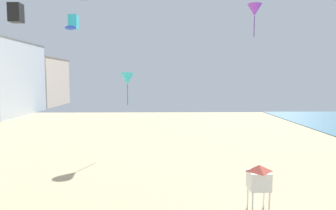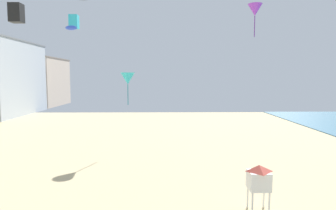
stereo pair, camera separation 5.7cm
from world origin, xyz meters
TOP-DOWN VIEW (x-y plane):
  - boardwalk_hotel_distant at (-28.38, 76.34)m, footprint 12.31×17.50m
  - lifeguard_stand at (9.76, 13.11)m, footprint 1.10×1.10m
  - kite_blue_parafoil at (-6.12, 33.16)m, footprint 1.35×0.38m
  - kite_black_box at (-7.16, 22.14)m, footprint 0.95×0.95m
  - kite_cyan_delta at (0.98, 28.08)m, footprint 1.46×1.46m
  - kite_cyan_box at (-6.69, 36.31)m, footprint 1.07×1.07m
  - kite_purple_delta at (12.57, 23.96)m, footprint 1.24×1.24m

SIDE VIEW (x-z plane):
  - lifeguard_stand at x=9.76m, z-range 0.56..3.11m
  - boardwalk_hotel_distant at x=-28.38m, z-range 0.01..12.34m
  - kite_cyan_delta at x=0.98m, z-range 5.50..8.82m
  - kite_black_box at x=-7.16m, z-range 11.66..13.14m
  - kite_blue_parafoil at x=-6.12m, z-range 12.77..13.30m
  - kite_purple_delta at x=12.57m, z-range 11.70..14.52m
  - kite_cyan_box at x=-6.69m, z-range 13.45..15.14m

